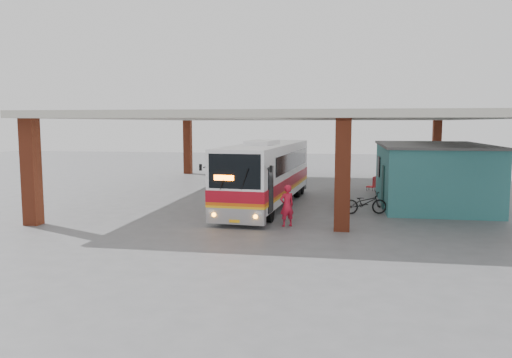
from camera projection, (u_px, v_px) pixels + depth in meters
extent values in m
plane|color=#515154|center=(275.00, 214.00, 22.85)|extent=(90.00, 90.00, 0.00)
cube|color=#933920|center=(343.00, 175.00, 19.16)|extent=(0.60, 0.60, 4.35)
cube|color=#933920|center=(342.00, 163.00, 25.04)|extent=(0.60, 0.60, 4.35)
cube|color=#933920|center=(342.00, 155.00, 30.91)|extent=(0.60, 0.60, 4.35)
cube|color=#933920|center=(31.00, 172.00, 20.28)|extent=(0.60, 0.60, 4.35)
cube|color=#933920|center=(188.00, 147.00, 40.85)|extent=(0.60, 0.60, 4.35)
cube|color=#933920|center=(436.00, 149.00, 37.57)|extent=(0.60, 0.60, 4.35)
cube|color=beige|center=(299.00, 117.00, 28.62)|extent=(21.00, 23.00, 0.30)
cube|color=#307479|center=(432.00, 176.00, 25.33)|extent=(5.00, 8.00, 3.00)
cube|color=#505050|center=(433.00, 145.00, 25.16)|extent=(5.20, 8.20, 0.12)
cube|color=#163C3A|center=(383.00, 187.00, 24.34)|extent=(0.08, 0.95, 2.10)
cube|color=black|center=(379.00, 166.00, 27.19)|extent=(0.08, 1.20, 1.00)
cube|color=black|center=(379.00, 166.00, 27.20)|extent=(0.04, 1.30, 1.10)
cube|color=white|center=(267.00, 170.00, 24.89)|extent=(3.22, 11.49, 2.65)
cube|color=white|center=(262.00, 143.00, 23.82)|extent=(1.35, 2.91, 0.24)
cube|color=#949499|center=(236.00, 215.00, 19.73)|extent=(2.41, 0.56, 0.66)
cube|color=#A80B1B|center=(267.00, 181.00, 24.95)|extent=(3.26, 11.50, 0.47)
cube|color=#E35A0C|center=(267.00, 187.00, 24.98)|extent=(3.26, 11.50, 0.12)
cube|color=yellow|center=(267.00, 189.00, 24.99)|extent=(3.26, 11.50, 0.09)
cube|color=black|center=(235.00, 171.00, 19.41)|extent=(2.12, 0.26, 1.37)
cube|color=black|center=(248.00, 160.00, 25.85)|extent=(0.69, 8.49, 0.85)
cube|color=black|center=(293.00, 160.00, 25.28)|extent=(0.69, 8.49, 0.85)
cube|color=#FF5905|center=(224.00, 178.00, 19.48)|extent=(0.81, 0.11, 0.21)
sphere|color=orange|center=(214.00, 215.00, 19.74)|extent=(0.17, 0.17, 0.17)
sphere|color=orange|center=(255.00, 217.00, 19.33)|extent=(0.17, 0.17, 0.17)
cube|color=yellow|center=(234.00, 221.00, 19.55)|extent=(0.43, 0.06, 0.11)
cylinder|color=black|center=(224.00, 209.00, 21.45)|extent=(0.37, 0.97, 0.95)
cylinder|color=black|center=(269.00, 211.00, 20.97)|extent=(0.37, 0.97, 0.95)
cylinder|color=black|center=(263.00, 188.00, 28.47)|extent=(0.37, 0.97, 0.95)
cylinder|color=black|center=(297.00, 189.00, 27.99)|extent=(0.37, 0.97, 0.95)
cylinder|color=black|center=(267.00, 185.00, 29.66)|extent=(0.37, 0.97, 0.95)
cylinder|color=black|center=(301.00, 186.00, 29.17)|extent=(0.37, 0.97, 0.95)
imported|color=black|center=(365.00, 203.00, 22.85)|extent=(2.10, 1.12, 1.05)
imported|color=red|center=(287.00, 206.00, 20.10)|extent=(0.74, 0.68, 1.70)
cube|color=red|center=(371.00, 187.00, 30.65)|extent=(0.61, 0.61, 0.07)
cube|color=red|center=(374.00, 182.00, 30.51)|extent=(0.23, 0.46, 0.67)
cylinder|color=black|center=(367.00, 189.00, 30.61)|extent=(0.03, 0.03, 0.22)
cylinder|color=black|center=(373.00, 190.00, 30.41)|extent=(0.03, 0.03, 0.22)
cylinder|color=black|center=(369.00, 188.00, 30.93)|extent=(0.03, 0.03, 0.22)
cylinder|color=black|center=(375.00, 189.00, 30.73)|extent=(0.03, 0.03, 0.22)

